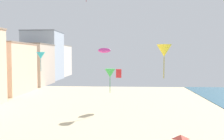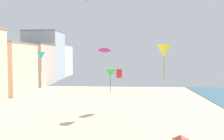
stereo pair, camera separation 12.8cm
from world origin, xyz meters
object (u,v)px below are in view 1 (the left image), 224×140
(kite_red_box, at_px, (119,73))
(kite_magenta_parafoil, at_px, (104,50))
(kite_green_delta, at_px, (110,73))
(kite_cyan_delta, at_px, (41,56))
(kite_yellow_delta, at_px, (164,51))

(kite_red_box, relative_size, kite_magenta_parafoil, 0.82)
(kite_green_delta, bearing_deg, kite_magenta_parafoil, -97.09)
(kite_green_delta, height_order, kite_cyan_delta, kite_cyan_delta)
(kite_red_box, relative_size, kite_cyan_delta, 0.62)
(kite_yellow_delta, bearing_deg, kite_green_delta, 117.00)
(kite_green_delta, bearing_deg, kite_red_box, 70.24)
(kite_yellow_delta, bearing_deg, kite_red_box, 107.84)
(kite_red_box, distance_m, kite_cyan_delta, 16.45)
(kite_magenta_parafoil, bearing_deg, kite_cyan_delta, -142.54)
(kite_green_delta, distance_m, kite_cyan_delta, 12.81)
(kite_cyan_delta, bearing_deg, kite_green_delta, 51.32)
(kite_green_delta, height_order, kite_yellow_delta, kite_yellow_delta)
(kite_green_delta, relative_size, kite_yellow_delta, 1.08)
(kite_red_box, height_order, kite_magenta_parafoil, kite_magenta_parafoil)
(kite_magenta_parafoil, height_order, kite_yellow_delta, kite_yellow_delta)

